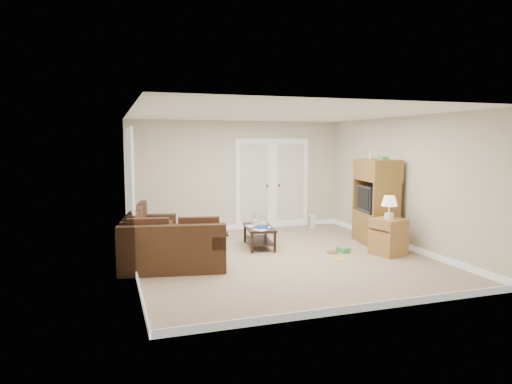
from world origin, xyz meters
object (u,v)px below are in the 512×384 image
object	(u,v)px
coffee_table	(259,236)
side_cabinet	(388,234)
tv_armoire	(376,201)
sectional_sofa	(160,243)

from	to	relation	value
coffee_table	side_cabinet	distance (m)	2.40
tv_armoire	side_cabinet	bearing A→B (deg)	-100.26
sectional_sofa	tv_armoire	size ratio (longest dim) A/B	1.51
side_cabinet	tv_armoire	bearing A→B (deg)	55.89
coffee_table	tv_armoire	bearing A→B (deg)	-1.82
coffee_table	side_cabinet	bearing A→B (deg)	-23.96
sectional_sofa	side_cabinet	xyz separation A→B (m)	(3.94, -0.85, 0.08)
sectional_sofa	tv_armoire	xyz separation A→B (m)	(4.23, 0.01, 0.55)
sectional_sofa	tv_armoire	bearing A→B (deg)	9.84
tv_armoire	side_cabinet	xyz separation A→B (m)	(-0.29, -0.86, -0.46)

